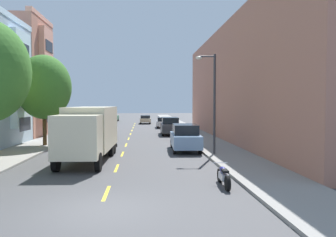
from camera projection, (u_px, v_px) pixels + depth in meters
ground_plane at (131, 132)px, 40.74m from camera, size 160.00×160.00×0.00m
sidewalk_left at (69, 133)px, 38.21m from camera, size 3.20×120.00×0.14m
sidewalk_right at (191, 132)px, 39.27m from camera, size 3.20×120.00×0.14m
lane_centerline_dashes at (130, 136)px, 35.26m from camera, size 0.14×47.20×0.01m
apartment_block_opposite at (273, 84)px, 31.56m from camera, size 10.00×36.00×10.63m
street_tree_second at (44, 87)px, 26.41m from camera, size 4.24×4.24×7.15m
street_lamp at (212, 96)px, 21.87m from camera, size 1.35×0.28×6.53m
delivery_box_truck at (90, 130)px, 20.20m from camera, size 2.68×8.27×3.23m
parked_suv_charcoal at (170, 126)px, 36.82m from camera, size 2.03×4.83×1.93m
parked_suv_sky at (185, 137)px, 24.40m from camera, size 2.09×4.85×1.93m
parked_hatchback_white at (163, 123)px, 47.33m from camera, size 1.78×4.02×1.50m
parked_pickup_orange at (75, 134)px, 28.79m from camera, size 2.08×5.33×1.73m
parked_pickup_forest at (113, 117)px, 64.18m from camera, size 2.06×5.32×1.73m
moving_champagne_sedan at (145, 119)px, 57.33m from camera, size 1.80×4.50×1.43m
parked_motorcycle at (224, 177)px, 13.88m from camera, size 0.62×2.05×0.90m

